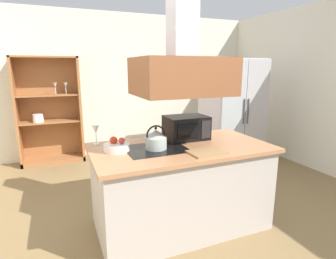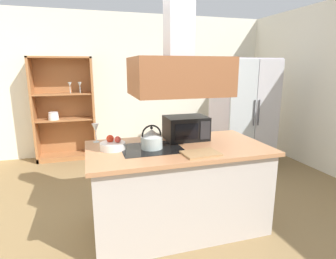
% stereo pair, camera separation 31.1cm
% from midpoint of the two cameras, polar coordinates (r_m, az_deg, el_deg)
% --- Properties ---
extents(ground_plane, '(7.80, 7.80, 0.00)m').
position_cam_midpoint_polar(ground_plane, '(3.15, 2.27, -19.71)').
color(ground_plane, olive).
extents(wall_back, '(6.00, 0.12, 2.70)m').
position_cam_midpoint_polar(wall_back, '(5.58, -7.77, 9.27)').
color(wall_back, silver).
rests_on(wall_back, ground).
extents(kitchen_island, '(1.83, 0.99, 0.90)m').
position_cam_midpoint_polar(kitchen_island, '(2.98, 5.03, -11.81)').
color(kitchen_island, '#BDB4AD').
rests_on(kitchen_island, ground).
extents(range_hood, '(0.90, 0.70, 1.27)m').
position_cam_midpoint_polar(range_hood, '(2.71, 5.58, 13.48)').
color(range_hood, brown).
extents(refrigerator, '(0.90, 0.78, 1.83)m').
position_cam_midpoint_polar(refrigerator, '(4.81, 17.08, 3.00)').
color(refrigerator, silver).
rests_on(refrigerator, ground).
extents(dish_cabinet, '(1.06, 0.40, 1.87)m').
position_cam_midpoint_polar(dish_cabinet, '(5.36, -19.15, 2.91)').
color(dish_cabinet, '#A6693B').
rests_on(dish_cabinet, ground).
extents(kettle, '(0.22, 0.22, 0.24)m').
position_cam_midpoint_polar(kettle, '(2.71, -0.15, -1.98)').
color(kettle, '#B2C2BD').
rests_on(kettle, kitchen_island).
extents(cutting_board, '(0.36, 0.26, 0.02)m').
position_cam_midpoint_polar(cutting_board, '(2.60, 10.29, -4.95)').
color(cutting_board, '#A47B4D').
rests_on(cutting_board, kitchen_island).
extents(microwave, '(0.46, 0.35, 0.26)m').
position_cam_midpoint_polar(microwave, '(3.08, 6.66, 0.30)').
color(microwave, black).
rests_on(microwave, kitchen_island).
extents(wine_glass_on_counter, '(0.08, 0.08, 0.21)m').
position_cam_midpoint_polar(wine_glass_on_counter, '(2.99, -12.02, 0.17)').
color(wine_glass_on_counter, silver).
rests_on(wine_glass_on_counter, kitchen_island).
extents(fruit_bowl, '(0.25, 0.25, 0.14)m').
position_cam_midpoint_polar(fruit_bowl, '(2.73, -8.25, -3.28)').
color(fruit_bowl, silver).
rests_on(fruit_bowl, kitchen_island).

